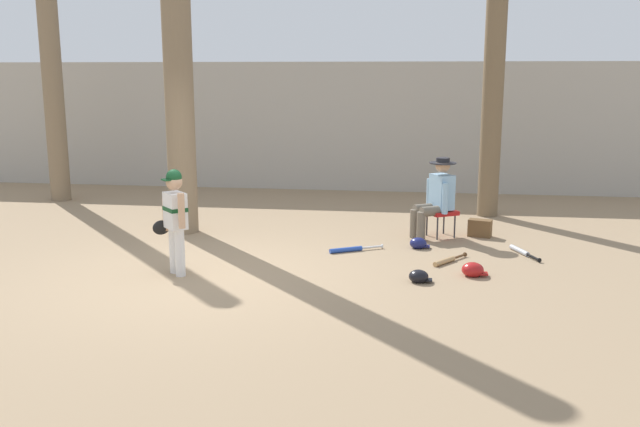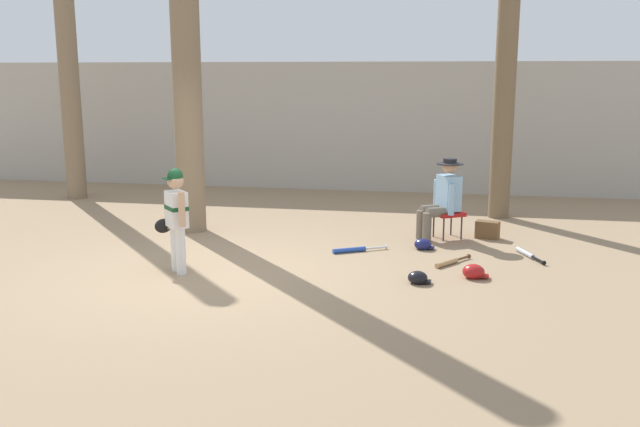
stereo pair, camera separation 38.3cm
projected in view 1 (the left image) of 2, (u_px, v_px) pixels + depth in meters
ground_plane at (205, 276)px, 8.46m from camera, size 60.00×60.00×0.00m
concrete_back_wall at (298, 126)px, 14.65m from camera, size 18.00×0.36×2.66m
tree_near_player at (177, 47)px, 10.26m from camera, size 0.71×0.71×6.37m
tree_behind_spectator at (494, 63)px, 11.54m from camera, size 0.59×0.59×5.83m
young_ballplayer at (174, 215)px, 8.40m from camera, size 0.55×0.47×1.31m
folding_stool at (441, 213)px, 10.42m from camera, size 0.55×0.55×0.41m
seated_spectator at (436, 195)px, 10.33m from camera, size 0.66×0.57×1.20m
handbag_beside_stool at (480, 228)px, 10.48m from camera, size 0.38×0.27×0.26m
tree_far_left at (49, 37)px, 12.90m from camera, size 0.53×0.53×6.71m
bat_wood_tan at (447, 261)px, 9.03m from camera, size 0.47×0.61×0.07m
bat_aluminum_silver at (522, 252)px, 9.49m from camera, size 0.33×0.72×0.07m
bat_blue_youth at (350, 249)px, 9.61m from camera, size 0.73×0.45×0.07m
batting_helmet_black at (419, 276)px, 8.21m from camera, size 0.28×0.21×0.16m
batting_helmet_navy at (418, 243)px, 9.80m from camera, size 0.28×0.22×0.16m
batting_helmet_red at (473, 270)px, 8.45m from camera, size 0.32×0.24×0.18m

